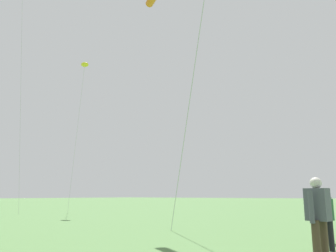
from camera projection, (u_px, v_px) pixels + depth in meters
person_redhead_woman at (318, 214)px, 6.96m from camera, size 0.62×0.48×1.74m
person_tall_center at (324, 215)px, 8.88m from camera, size 0.44×0.44×1.53m
person_short_left at (324, 212)px, 10.40m from camera, size 0.54×0.42×1.53m
small_kite_stunt_black at (84, 67)px, 27.02m from camera, size 1.68×3.31×11.44m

